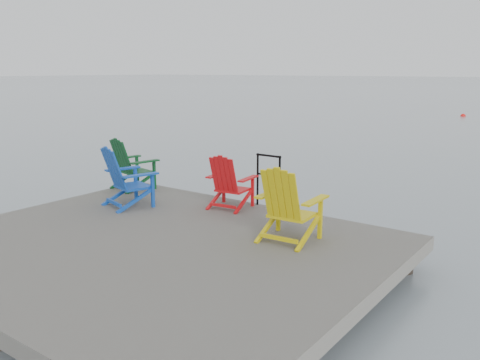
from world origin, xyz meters
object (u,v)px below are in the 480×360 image
Objects in this scene: chair_blue at (125,177)px; chair_yellow at (288,204)px; handrail at (268,175)px; chair_green at (131,164)px; chair_red at (229,182)px; buoy_b at (463,116)px.

chair_blue is 3.14m from chair_yellow.
chair_green is at bearing -170.55° from handrail.
chair_red is (-0.48, -0.47, -0.08)m from handrail.
chair_red is 2.88× the size of buoy_b.
buoy_b is at bearing 100.66° from chair_green.
handrail is at bearing 20.26° from chair_green.
chair_red is 1.87m from chair_yellow.
handrail reaches higher than buoy_b.
buoy_b is at bearing 96.19° from handrail.
buoy_b is (-2.33, 26.34, -0.96)m from chair_red.
chair_red is at bearing -84.94° from buoy_b.
buoy_b is at bearing 95.01° from chair_yellow.
chair_blue is 1.12× the size of chair_red.
chair_green is 26.37m from buoy_b.
handrail is 1.78m from chair_yellow.
chair_red reaches higher than buoy_b.
chair_yellow is (1.18, -1.33, -0.02)m from handrail.
chair_blue reaches higher than chair_red.
chair_yellow is at bearing 18.06° from chair_blue.
chair_blue is 3.24× the size of buoy_b.
handrail is 0.88× the size of chair_blue.
chair_red is 26.46m from buoy_b.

